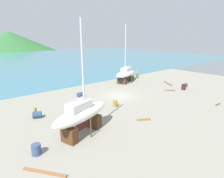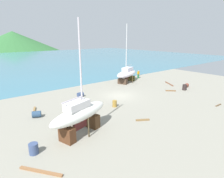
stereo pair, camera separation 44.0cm
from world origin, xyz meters
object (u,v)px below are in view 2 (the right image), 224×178
at_px(barrel_ochre, 115,104).
at_px(barrel_tipped_center, 185,87).
at_px(sailboat_large_starboard, 80,114).
at_px(barrel_tipped_left, 80,95).
at_px(sailboat_far_slipway, 127,74).
at_px(barrel_blue_faded, 37,114).
at_px(barrel_by_slipway, 34,149).
at_px(barrel_rust_mid, 73,105).
at_px(worker, 138,74).
at_px(barrel_rust_far, 186,85).

xyz_separation_m(barrel_ochre, barrel_tipped_center, (13.36, -1.25, 0.05)).
bearing_deg(sailboat_large_starboard, barrel_tipped_left, 43.43).
xyz_separation_m(sailboat_far_slipway, barrel_blue_faded, (-18.26, -5.68, -1.25)).
bearing_deg(barrel_tipped_center, barrel_tipped_left, 153.48).
relative_size(sailboat_large_starboard, barrel_by_slipway, 11.73).
distance_m(sailboat_large_starboard, barrel_by_slipway, 4.34).
xyz_separation_m(barrel_ochre, barrel_rust_mid, (-4.16, 2.67, 0.02)).
xyz_separation_m(barrel_blue_faded, barrel_by_slipway, (-2.29, -6.42, 0.07)).
height_order(sailboat_far_slipway, worker, sailboat_far_slipway).
distance_m(sailboat_far_slipway, barrel_ochre, 13.11).
height_order(worker, barrel_blue_faded, worker).
height_order(barrel_blue_faded, barrel_tipped_center, barrel_tipped_center).
bearing_deg(barrel_rust_far, barrel_ochre, 178.13).
relative_size(barrel_blue_faded, barrel_by_slipway, 1.05).
bearing_deg(worker, barrel_blue_faded, 101.09).
height_order(barrel_rust_mid, barrel_tipped_center, barrel_tipped_center).
relative_size(barrel_blue_faded, barrel_rust_mid, 1.03).
relative_size(barrel_ochre, barrel_rust_mid, 0.95).
distance_m(barrel_ochre, barrel_by_slipway, 11.20).
bearing_deg(barrel_tipped_center, barrel_rust_mid, 167.36).
distance_m(barrel_tipped_center, barrel_by_slipway, 24.07).
relative_size(sailboat_far_slipway, barrel_rust_far, 12.20).
bearing_deg(barrel_by_slipway, barrel_blue_faded, 70.40).
bearing_deg(barrel_rust_mid, barrel_by_slipway, -135.56).
xyz_separation_m(sailboat_far_slipway, barrel_rust_far, (5.20, -8.95, -1.28)).
relative_size(barrel_tipped_left, barrel_ochre, 0.99).
xyz_separation_m(barrel_tipped_center, barrel_rust_far, (1.80, 0.76, -0.13)).
relative_size(sailboat_large_starboard, barrel_rust_far, 11.31).
distance_m(barrel_by_slipway, barrel_rust_far, 25.94).
height_order(barrel_blue_faded, barrel_ochre, barrel_ochre).
bearing_deg(barrel_tipped_center, barrel_blue_faded, 169.46).
bearing_deg(barrel_tipped_left, barrel_rust_mid, -131.18).
bearing_deg(barrel_tipped_left, barrel_blue_faded, -155.39).
bearing_deg(barrel_tipped_center, barrel_by_slipway, -174.32).
bearing_deg(barrel_by_slipway, worker, 27.93).
height_order(worker, barrel_tipped_center, worker).
bearing_deg(barrel_tipped_left, barrel_ochre, -78.46).
xyz_separation_m(sailboat_large_starboard, barrel_rust_mid, (2.36, 5.90, -1.42)).
bearing_deg(barrel_blue_faded, barrel_by_slipway, -109.60).
xyz_separation_m(worker, barrel_rust_mid, (-18.31, -6.81, -0.43)).
bearing_deg(barrel_rust_mid, worker, 20.39).
height_order(barrel_tipped_left, barrel_rust_mid, barrel_rust_mid).
xyz_separation_m(barrel_tipped_left, barrel_rust_mid, (-2.93, -3.35, 0.08)).
height_order(sailboat_large_starboard, barrel_rust_far, sailboat_large_starboard).
bearing_deg(barrel_ochre, worker, 33.82).
height_order(sailboat_far_slipway, barrel_rust_far, sailboat_far_slipway).
distance_m(barrel_blue_faded, barrel_rust_mid, 4.15).
bearing_deg(barrel_rust_mid, barrel_blue_faded, 178.54).
bearing_deg(barrel_tipped_center, worker, 85.77).
distance_m(sailboat_far_slipway, barrel_tipped_left, 11.51).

